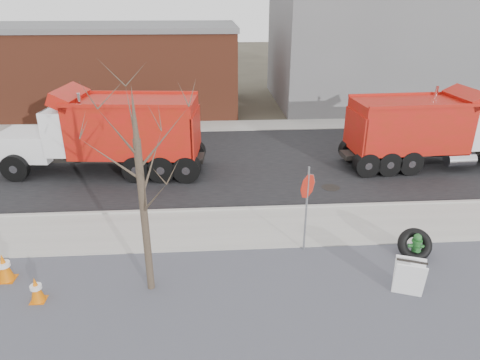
{
  "coord_description": "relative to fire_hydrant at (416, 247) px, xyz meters",
  "views": [
    {
      "loc": [
        -1.53,
        -11.67,
        6.89
      ],
      "look_at": [
        -0.69,
        0.99,
        1.4
      ],
      "focal_mm": 32.0,
      "sensor_mm": 36.0,
      "label": 1
    }
  ],
  "objects": [
    {
      "name": "bare_tree",
      "position": [
        -7.3,
        -0.87,
        2.93
      ],
      "size": [
        3.2,
        3.2,
        5.2
      ],
      "color": "#382D23",
      "rests_on": "ground"
    },
    {
      "name": "road",
      "position": [
        -4.1,
        8.03,
        -0.36
      ],
      "size": [
        60.0,
        9.4,
        0.02
      ],
      "primitive_type": "cube",
      "color": "black",
      "rests_on": "ground"
    },
    {
      "name": "stop_sign",
      "position": [
        -3.06,
        0.63,
        1.44
      ],
      "size": [
        0.52,
        0.53,
        2.64
      ],
      "rotation": [
        0.0,
        0.0,
        0.4
      ],
      "color": "gray",
      "rests_on": "ground"
    },
    {
      "name": "traffic_cone_near",
      "position": [
        -11.12,
        -0.28,
        0.04
      ],
      "size": [
        0.42,
        0.42,
        0.81
      ],
      "color": "#DB6506",
      "rests_on": "ground"
    },
    {
      "name": "truck_tire",
      "position": [
        -0.01,
        0.07,
        0.05
      ],
      "size": [
        1.1,
        0.96,
        0.93
      ],
      "color": "black",
      "rests_on": "ground"
    },
    {
      "name": "dump_truck_red_b",
      "position": [
        -9.85,
        7.17,
        1.43
      ],
      "size": [
        8.42,
        3.11,
        3.53
      ],
      "rotation": [
        0.0,
        0.0,
        3.05
      ],
      "color": "black",
      "rests_on": "ground"
    },
    {
      "name": "fire_hydrant",
      "position": [
        0.0,
        0.0,
        0.0
      ],
      "size": [
        0.46,
        0.44,
        0.8
      ],
      "rotation": [
        0.0,
        0.0,
        -0.17
      ],
      "color": "#276225",
      "rests_on": "ground"
    },
    {
      "name": "building_brick",
      "position": [
        -14.1,
        18.73,
        2.29
      ],
      "size": [
        20.2,
        8.2,
        5.3
      ],
      "color": "brown",
      "rests_on": "ground"
    },
    {
      "name": "far_sidewalk",
      "position": [
        -4.1,
        13.73,
        -0.34
      ],
      "size": [
        60.0,
        2.0,
        0.06
      ],
      "primitive_type": "cube",
      "color": "#9E9B93",
      "rests_on": "ground"
    },
    {
      "name": "ground",
      "position": [
        -4.1,
        1.73,
        -0.37
      ],
      "size": [
        120.0,
        120.0,
        0.0
      ],
      "primitive_type": "plane",
      "color": "#383328",
      "rests_on": "ground"
    },
    {
      "name": "building_grey",
      "position": [
        4.9,
        19.73,
        3.63
      ],
      "size": [
        12.0,
        10.0,
        8.0
      ],
      "color": "slate",
      "rests_on": "ground"
    },
    {
      "name": "gravel_verge",
      "position": [
        -4.1,
        -1.77,
        -0.35
      ],
      "size": [
        60.0,
        5.0,
        0.03
      ],
      "primitive_type": "cube",
      "color": "slate",
      "rests_on": "ground"
    },
    {
      "name": "sandwich_board",
      "position": [
        -0.91,
        -1.56,
        0.16
      ],
      "size": [
        0.83,
        0.67,
        0.99
      ],
      "rotation": [
        0.0,
        0.0,
        -0.36
      ],
      "color": "white",
      "rests_on": "ground"
    },
    {
      "name": "sidewalk",
      "position": [
        -4.1,
        1.98,
        -0.34
      ],
      "size": [
        60.0,
        2.5,
        0.06
      ],
      "primitive_type": "cube",
      "color": "#9E9B93",
      "rests_on": "ground"
    },
    {
      "name": "curb",
      "position": [
        -4.1,
        3.28,
        -0.31
      ],
      "size": [
        60.0,
        0.15,
        0.11
      ],
      "primitive_type": "cube",
      "color": "#9E9B93",
      "rests_on": "ground"
    },
    {
      "name": "dump_truck_red_a",
      "position": [
        3.63,
        7.06,
        1.31
      ],
      "size": [
        8.2,
        2.64,
        3.3
      ],
      "rotation": [
        0.0,
        0.0,
        0.05
      ],
      "color": "black",
      "rests_on": "ground"
    },
    {
      "name": "traffic_cone_far",
      "position": [
        -10.0,
        -1.19,
        -0.02
      ],
      "size": [
        0.36,
        0.36,
        0.69
      ],
      "color": "#DB6506",
      "rests_on": "ground"
    }
  ]
}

